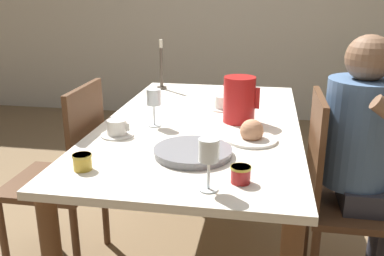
% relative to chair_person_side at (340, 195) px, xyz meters
% --- Properties ---
extents(dining_table, '(0.92, 1.65, 0.76)m').
position_rel_chair_person_side_xyz_m(dining_table, '(-0.64, 0.14, 0.15)').
color(dining_table, silver).
rests_on(dining_table, ground_plane).
extents(chair_person_side, '(0.42, 0.42, 0.94)m').
position_rel_chair_person_side_xyz_m(chair_person_side, '(0.00, 0.00, 0.00)').
color(chair_person_side, '#51331E').
rests_on(chair_person_side, ground_plane).
extents(chair_opposite, '(0.42, 0.42, 0.94)m').
position_rel_chair_person_side_xyz_m(chair_opposite, '(-1.29, 0.00, 0.00)').
color(chair_opposite, '#51331E').
rests_on(chair_opposite, ground_plane).
extents(person_seated, '(0.39, 0.41, 1.19)m').
position_rel_chair_person_side_xyz_m(person_seated, '(0.09, 0.04, 0.21)').
color(person_seated, '#33333D').
rests_on(person_seated, ground_plane).
extents(red_pitcher, '(0.17, 0.15, 0.22)m').
position_rel_chair_person_side_xyz_m(red_pitcher, '(-0.47, 0.18, 0.37)').
color(red_pitcher, red).
rests_on(red_pitcher, dining_table).
extents(wine_glass_water, '(0.07, 0.07, 0.17)m').
position_rel_chair_person_side_xyz_m(wine_glass_water, '(-0.85, 0.05, 0.38)').
color(wine_glass_water, white).
rests_on(wine_glass_water, dining_table).
extents(wine_glass_juice, '(0.07, 0.07, 0.17)m').
position_rel_chair_person_side_xyz_m(wine_glass_juice, '(-0.51, -0.57, 0.38)').
color(wine_glass_juice, white).
rests_on(wine_glass_juice, dining_table).
extents(teacup_near_person, '(0.14, 0.14, 0.07)m').
position_rel_chair_person_side_xyz_m(teacup_near_person, '(-0.97, -0.12, 0.29)').
color(teacup_near_person, silver).
rests_on(teacup_near_person, dining_table).
extents(teacup_across, '(0.14, 0.14, 0.07)m').
position_rel_chair_person_side_xyz_m(teacup_across, '(-0.56, 0.38, 0.29)').
color(teacup_across, silver).
rests_on(teacup_across, dining_table).
extents(serving_tray, '(0.30, 0.30, 0.03)m').
position_rel_chair_person_side_xyz_m(serving_tray, '(-0.61, -0.29, 0.27)').
color(serving_tray, gray).
rests_on(serving_tray, dining_table).
extents(bread_plate, '(0.22, 0.22, 0.10)m').
position_rel_chair_person_side_xyz_m(bread_plate, '(-0.40, -0.08, 0.29)').
color(bread_plate, silver).
rests_on(bread_plate, dining_table).
extents(jam_jar_amber, '(0.07, 0.07, 0.06)m').
position_rel_chair_person_side_xyz_m(jam_jar_amber, '(-0.41, -0.49, 0.29)').
color(jam_jar_amber, '#A81E1E').
rests_on(jam_jar_amber, dining_table).
extents(jam_jar_red, '(0.07, 0.07, 0.06)m').
position_rel_chair_person_side_xyz_m(jam_jar_red, '(-0.97, -0.48, 0.29)').
color(jam_jar_red, gold).
rests_on(jam_jar_red, dining_table).
extents(candlestick_tall, '(0.06, 0.06, 0.31)m').
position_rel_chair_person_side_xyz_m(candlestick_tall, '(-0.99, 0.79, 0.37)').
color(candlestick_tall, '#4C4238').
rests_on(candlestick_tall, dining_table).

